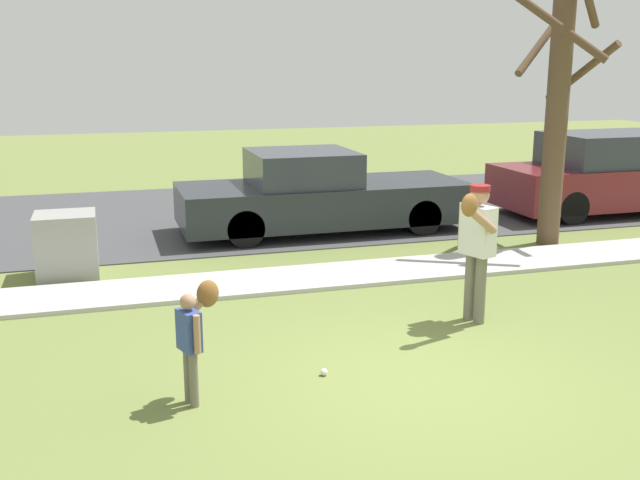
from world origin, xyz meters
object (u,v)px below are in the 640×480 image
at_px(parked_pickup_dark, 318,195).
at_px(parked_suv_maroon, 610,175).
at_px(baseball, 324,372).
at_px(person_child, 194,329).
at_px(street_tree_near, 558,104).
at_px(person_adult, 476,238).
at_px(utility_cabinet, 67,245).

bearing_deg(parked_pickup_dark, parked_suv_maroon, -0.21).
xyz_separation_m(baseball, parked_pickup_dark, (1.77, 6.20, 0.64)).
xyz_separation_m(person_child, street_tree_near, (6.56, 4.35, 1.67)).
relative_size(person_adult, person_child, 1.52).
xyz_separation_m(person_adult, utility_cabinet, (-4.71, 3.48, -0.58)).
xyz_separation_m(baseball, utility_cabinet, (-2.55, 4.46, 0.43)).
height_order(person_adult, parked_pickup_dark, person_adult).
height_order(baseball, street_tree_near, street_tree_near).
bearing_deg(utility_cabinet, parked_suv_maroon, 9.20).
xyz_separation_m(utility_cabinet, parked_suv_maroon, (10.56, 1.71, 0.33)).
height_order(person_adult, baseball, person_adult).
xyz_separation_m(person_child, parked_suv_maroon, (9.30, 6.38, 0.09)).
height_order(person_adult, person_child, person_adult).
relative_size(baseball, parked_suv_maroon, 0.02).
relative_size(street_tree_near, parked_pickup_dark, 0.85).
bearing_deg(person_child, parked_pickup_dark, 44.64).
distance_m(person_adult, baseball, 2.58).
bearing_deg(utility_cabinet, street_tree_near, -2.29).
xyz_separation_m(person_adult, person_child, (-3.45, -1.19, -0.34)).
bearing_deg(baseball, person_adult, 24.40).
relative_size(utility_cabinet, parked_pickup_dark, 0.18).
xyz_separation_m(baseball, street_tree_near, (5.28, 4.15, 2.34)).
xyz_separation_m(utility_cabinet, parked_pickup_dark, (4.32, 1.73, 0.21)).
bearing_deg(person_adult, parked_suv_maroon, -158.23).
distance_m(baseball, parked_pickup_dark, 6.48).
bearing_deg(utility_cabinet, person_adult, -36.43).
bearing_deg(parked_pickup_dark, person_adult, -85.72).
height_order(baseball, utility_cabinet, utility_cabinet).
bearing_deg(baseball, person_child, -170.94).
bearing_deg(person_adult, parked_pickup_dark, -105.54).
relative_size(person_adult, parked_suv_maroon, 0.35).
height_order(person_adult, street_tree_near, street_tree_near).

